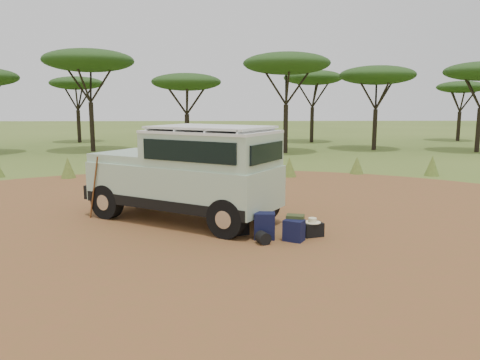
{
  "coord_description": "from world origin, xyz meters",
  "views": [
    {
      "loc": [
        0.44,
        -10.6,
        3.0
      ],
      "look_at": [
        0.77,
        1.55,
        1.0
      ],
      "focal_mm": 35.0,
      "sensor_mm": 36.0,
      "label": 1
    }
  ],
  "objects_px": {
    "hard_case": "(312,229)",
    "backpack_olive": "(295,227)",
    "backpack_black": "(238,222)",
    "backpack_navy": "(264,226)",
    "walking_staff": "(94,188)",
    "safari_vehicle": "(188,175)",
    "duffel_navy": "(294,231)"
  },
  "relations": [
    {
      "from": "safari_vehicle",
      "to": "duffel_navy",
      "type": "distance_m",
      "value": 3.23
    },
    {
      "from": "backpack_navy",
      "to": "backpack_black",
      "type": "bearing_deg",
      "value": 150.67
    },
    {
      "from": "safari_vehicle",
      "to": "backpack_black",
      "type": "xyz_separation_m",
      "value": [
        1.24,
        -1.32,
        -0.89
      ]
    },
    {
      "from": "backpack_black",
      "to": "hard_case",
      "type": "height_order",
      "value": "backpack_black"
    },
    {
      "from": "backpack_black",
      "to": "backpack_navy",
      "type": "distance_m",
      "value": 0.69
    },
    {
      "from": "safari_vehicle",
      "to": "backpack_olive",
      "type": "relative_size",
      "value": 9.77
    },
    {
      "from": "backpack_olive",
      "to": "duffel_navy",
      "type": "height_order",
      "value": "backpack_olive"
    },
    {
      "from": "safari_vehicle",
      "to": "backpack_navy",
      "type": "height_order",
      "value": "safari_vehicle"
    },
    {
      "from": "backpack_black",
      "to": "backpack_navy",
      "type": "relative_size",
      "value": 0.98
    },
    {
      "from": "duffel_navy",
      "to": "hard_case",
      "type": "height_order",
      "value": "duffel_navy"
    },
    {
      "from": "backpack_navy",
      "to": "duffel_navy",
      "type": "distance_m",
      "value": 0.66
    },
    {
      "from": "safari_vehicle",
      "to": "backpack_navy",
      "type": "relative_size",
      "value": 8.84
    },
    {
      "from": "backpack_black",
      "to": "duffel_navy",
      "type": "relative_size",
      "value": 1.23
    },
    {
      "from": "safari_vehicle",
      "to": "hard_case",
      "type": "height_order",
      "value": "safari_vehicle"
    },
    {
      "from": "walking_staff",
      "to": "backpack_navy",
      "type": "bearing_deg",
      "value": -87.85
    },
    {
      "from": "backpack_black",
      "to": "backpack_olive",
      "type": "height_order",
      "value": "backpack_black"
    },
    {
      "from": "safari_vehicle",
      "to": "backpack_black",
      "type": "relative_size",
      "value": 9.02
    },
    {
      "from": "safari_vehicle",
      "to": "backpack_black",
      "type": "height_order",
      "value": "safari_vehicle"
    },
    {
      "from": "backpack_olive",
      "to": "hard_case",
      "type": "distance_m",
      "value": 0.46
    },
    {
      "from": "backpack_olive",
      "to": "walking_staff",
      "type": "bearing_deg",
      "value": 173.39
    },
    {
      "from": "hard_case",
      "to": "safari_vehicle",
      "type": "bearing_deg",
      "value": 135.59
    },
    {
      "from": "walking_staff",
      "to": "backpack_olive",
      "type": "xyz_separation_m",
      "value": [
        4.99,
        -1.98,
        -0.56
      ]
    },
    {
      "from": "walking_staff",
      "to": "backpack_navy",
      "type": "height_order",
      "value": "walking_staff"
    },
    {
      "from": "hard_case",
      "to": "backpack_olive",
      "type": "bearing_deg",
      "value": -175.56
    },
    {
      "from": "walking_staff",
      "to": "backpack_black",
      "type": "bearing_deg",
      "value": -86.38
    },
    {
      "from": "duffel_navy",
      "to": "hard_case",
      "type": "bearing_deg",
      "value": 67.21
    },
    {
      "from": "walking_staff",
      "to": "backpack_black",
      "type": "height_order",
      "value": "walking_staff"
    },
    {
      "from": "hard_case",
      "to": "walking_staff",
      "type": "bearing_deg",
      "value": 144.58
    },
    {
      "from": "backpack_navy",
      "to": "duffel_navy",
      "type": "bearing_deg",
      "value": -11.89
    },
    {
      "from": "walking_staff",
      "to": "safari_vehicle",
      "type": "bearing_deg",
      "value": -69.67
    },
    {
      "from": "backpack_black",
      "to": "backpack_navy",
      "type": "bearing_deg",
      "value": -53.18
    },
    {
      "from": "backpack_black",
      "to": "backpack_navy",
      "type": "xyz_separation_m",
      "value": [
        0.57,
        -0.38,
        0.01
      ]
    }
  ]
}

